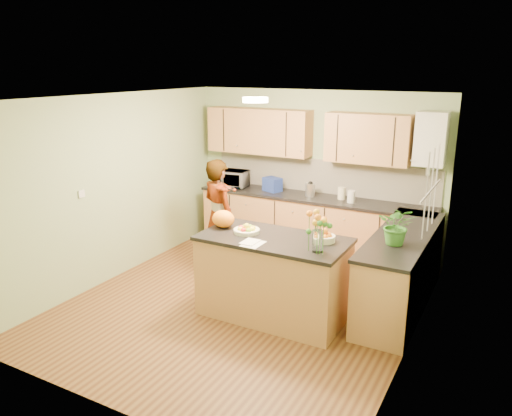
% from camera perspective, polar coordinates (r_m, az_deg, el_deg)
% --- Properties ---
extents(floor, '(4.50, 4.50, 0.00)m').
position_cam_1_polar(floor, '(6.29, -1.40, -10.87)').
color(floor, '#512D17').
rests_on(floor, ground).
extents(ceiling, '(4.00, 4.50, 0.02)m').
position_cam_1_polar(ceiling, '(5.63, -1.57, 12.49)').
color(ceiling, white).
rests_on(ceiling, wall_back).
extents(wall_back, '(4.00, 0.02, 2.50)m').
position_cam_1_polar(wall_back, '(7.81, 6.78, 4.10)').
color(wall_back, '#97B07E').
rests_on(wall_back, floor).
extents(wall_front, '(4.00, 0.02, 2.50)m').
position_cam_1_polar(wall_front, '(4.15, -17.26, -7.30)').
color(wall_front, '#97B07E').
rests_on(wall_front, floor).
extents(wall_left, '(0.02, 4.50, 2.50)m').
position_cam_1_polar(wall_left, '(7.02, -15.79, 2.26)').
color(wall_left, '#97B07E').
rests_on(wall_left, floor).
extents(wall_right, '(0.02, 4.50, 2.50)m').
position_cam_1_polar(wall_right, '(5.18, 18.09, -2.72)').
color(wall_right, '#97B07E').
rests_on(wall_right, floor).
extents(back_counter, '(3.64, 0.62, 0.94)m').
position_cam_1_polar(back_counter, '(7.71, 6.45, -2.06)').
color(back_counter, '#AF7946').
rests_on(back_counter, floor).
extents(right_counter, '(0.62, 2.24, 0.94)m').
position_cam_1_polar(right_counter, '(6.29, 16.27, -6.86)').
color(right_counter, '#AF7946').
rests_on(right_counter, floor).
extents(splashback, '(3.60, 0.02, 0.52)m').
position_cam_1_polar(splashback, '(7.78, 7.41, 3.64)').
color(splashback, white).
rests_on(splashback, back_counter).
extents(upper_cabinets, '(3.20, 0.34, 0.70)m').
position_cam_1_polar(upper_cabinets, '(7.63, 5.21, 8.42)').
color(upper_cabinets, '#AF7946').
rests_on(upper_cabinets, wall_back).
extents(boiler, '(0.40, 0.30, 0.86)m').
position_cam_1_polar(boiler, '(7.11, 19.38, 7.43)').
color(boiler, silver).
rests_on(boiler, wall_back).
extents(window_right, '(0.01, 1.30, 1.05)m').
position_cam_1_polar(window_right, '(5.68, 19.43, 1.90)').
color(window_right, silver).
rests_on(window_right, wall_right).
extents(light_switch, '(0.02, 0.09, 0.09)m').
position_cam_1_polar(light_switch, '(6.60, -19.32, 1.55)').
color(light_switch, silver).
rests_on(light_switch, wall_left).
extents(ceiling_lamp, '(0.30, 0.30, 0.07)m').
position_cam_1_polar(ceiling_lamp, '(5.89, -0.08, 12.27)').
color(ceiling_lamp, '#FFEABF').
rests_on(ceiling_lamp, ceiling).
extents(peninsula_island, '(1.69, 0.87, 0.97)m').
position_cam_1_polar(peninsula_island, '(5.83, 1.98, -7.88)').
color(peninsula_island, '#AF7946').
rests_on(peninsula_island, floor).
extents(fruit_dish, '(0.30, 0.30, 0.11)m').
position_cam_1_polar(fruit_dish, '(5.79, -1.08, -2.44)').
color(fruit_dish, beige).
rests_on(fruit_dish, peninsula_island).
extents(orange_bowl, '(0.24, 0.24, 0.14)m').
position_cam_1_polar(orange_bowl, '(5.55, 7.82, -3.22)').
color(orange_bowl, beige).
rests_on(orange_bowl, peninsula_island).
extents(flower_vase, '(0.28, 0.28, 0.51)m').
position_cam_1_polar(flower_vase, '(5.16, 7.14, -1.43)').
color(flower_vase, silver).
rests_on(flower_vase, peninsula_island).
extents(orange_bag, '(0.28, 0.24, 0.21)m').
position_cam_1_polar(orange_bag, '(5.98, -3.77, -1.24)').
color(orange_bag, orange).
rests_on(orange_bag, peninsula_island).
extents(papers, '(0.20, 0.27, 0.01)m').
position_cam_1_polar(papers, '(5.44, -0.34, -4.09)').
color(papers, white).
rests_on(papers, peninsula_island).
extents(violinist, '(0.70, 0.59, 1.62)m').
position_cam_1_polar(violinist, '(7.00, -4.26, -0.94)').
color(violinist, '#E9A58E').
rests_on(violinist, floor).
extents(violin, '(0.59, 0.51, 0.15)m').
position_cam_1_polar(violin, '(6.59, -3.91, 2.38)').
color(violin, '#520A05').
rests_on(violin, violinist).
extents(microwave, '(0.52, 0.38, 0.27)m').
position_cam_1_polar(microwave, '(8.13, -2.70, 3.39)').
color(microwave, silver).
rests_on(microwave, back_counter).
extents(blue_box, '(0.32, 0.28, 0.21)m').
position_cam_1_polar(blue_box, '(7.83, 1.88, 2.71)').
color(blue_box, navy).
rests_on(blue_box, back_counter).
extents(kettle, '(0.14, 0.14, 0.27)m').
position_cam_1_polar(kettle, '(7.55, 6.22, 2.14)').
color(kettle, silver).
rests_on(kettle, back_counter).
extents(jar_cream, '(0.15, 0.15, 0.18)m').
position_cam_1_polar(jar_cream, '(7.46, 9.76, 1.66)').
color(jar_cream, beige).
rests_on(jar_cream, back_counter).
extents(jar_white, '(0.15, 0.15, 0.18)m').
position_cam_1_polar(jar_white, '(7.30, 10.83, 1.29)').
color(jar_white, silver).
rests_on(jar_white, back_counter).
extents(potted_plant, '(0.42, 0.37, 0.44)m').
position_cam_1_polar(potted_plant, '(5.66, 15.86, -1.93)').
color(potted_plant, '#367828').
rests_on(potted_plant, right_counter).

